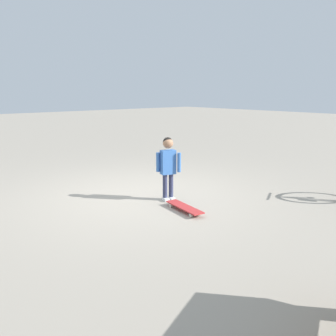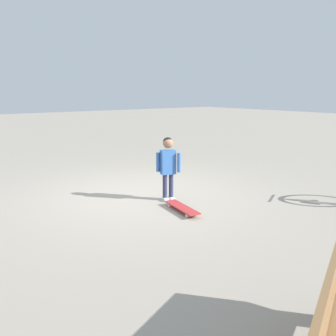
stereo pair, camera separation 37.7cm
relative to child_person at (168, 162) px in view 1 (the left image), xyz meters
The scene contains 3 objects.
ground_plane 0.87m from the child_person, 66.97° to the right, with size 50.00×50.00×0.00m, color #9E9384.
child_person is the anchor object (origin of this frame).
skateboard 0.87m from the child_person, 73.00° to the left, with size 0.31×0.79×0.07m.
Camera 1 is at (3.55, 4.92, 1.81)m, focal length 38.30 mm.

